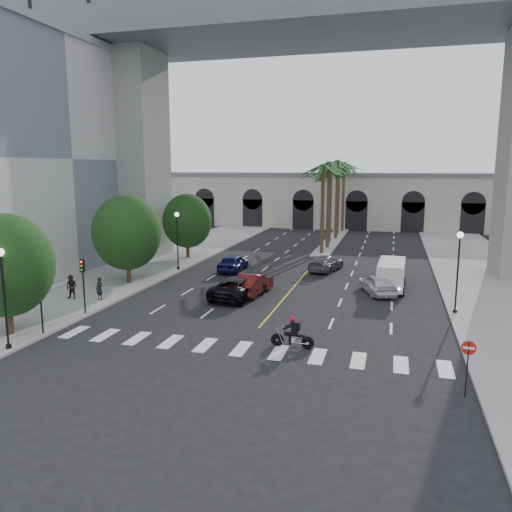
{
  "coord_description": "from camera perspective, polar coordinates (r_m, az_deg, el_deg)",
  "views": [
    {
      "loc": [
        7.32,
        -25.08,
        9.29
      ],
      "look_at": [
        -1.27,
        6.0,
        3.56
      ],
      "focal_mm": 35.0,
      "sensor_mm": 36.0,
      "label": 1
    }
  ],
  "objects": [
    {
      "name": "car_d",
      "position": [
        45.83,
        7.97,
        -0.81
      ],
      "size": [
        3.14,
        5.24,
        1.42
      ],
      "primitive_type": "imported",
      "rotation": [
        0.0,
        0.0,
        2.89
      ],
      "color": "#57585C",
      "rests_on": "ground"
    },
    {
      "name": "lamp_post_left_far",
      "position": [
        45.55,
        -8.98,
        2.3
      ],
      "size": [
        0.4,
        0.4,
        5.35
      ],
      "color": "black",
      "rests_on": "ground"
    },
    {
      "name": "ground",
      "position": [
        27.73,
        -0.79,
        -9.5
      ],
      "size": [
        140.0,
        140.0,
        0.0
      ],
      "primitive_type": "plane",
      "color": "black",
      "rests_on": "ground"
    },
    {
      "name": "bridge",
      "position": [
        48.13,
        11.27,
        20.94
      ],
      "size": [
        75.0,
        13.0,
        26.0
      ],
      "color": "gray",
      "rests_on": "ground"
    },
    {
      "name": "lamp_post_right",
      "position": [
        33.88,
        22.1,
        -0.99
      ],
      "size": [
        0.4,
        0.4,
        5.35
      ],
      "color": "black",
      "rests_on": "ground"
    },
    {
      "name": "street_tree_near",
      "position": [
        30.47,
        -26.73,
        -0.97
      ],
      "size": [
        5.2,
        5.2,
        6.89
      ],
      "color": "#382616",
      "rests_on": "ground"
    },
    {
      "name": "traffic_signal_near",
      "position": [
        30.04,
        -23.46,
        -3.81
      ],
      "size": [
        0.25,
        0.18,
        3.65
      ],
      "color": "black",
      "rests_on": "ground"
    },
    {
      "name": "car_e",
      "position": [
        45.23,
        -2.62,
        -0.77
      ],
      "size": [
        1.88,
        4.63,
        1.57
      ],
      "primitive_type": "imported",
      "rotation": [
        0.0,
        0.0,
        3.14
      ],
      "color": "#10114E",
      "rests_on": "ground"
    },
    {
      "name": "pedestrian_a",
      "position": [
        36.61,
        -17.45,
        -3.58
      ],
      "size": [
        0.64,
        0.48,
        1.58
      ],
      "primitive_type": "imported",
      "rotation": [
        0.0,
        0.0,
        -0.19
      ],
      "color": "black",
      "rests_on": "sidewalk_left"
    },
    {
      "name": "car_c",
      "position": [
        35.95,
        -1.99,
        -3.63
      ],
      "size": [
        3.46,
        5.94,
        1.55
      ],
      "primitive_type": "imported",
      "rotation": [
        0.0,
        0.0,
        2.98
      ],
      "color": "black",
      "rests_on": "ground"
    },
    {
      "name": "median",
      "position": [
        64.17,
        8.74,
        1.73
      ],
      "size": [
        2.0,
        24.0,
        0.2
      ],
      "primitive_type": "cube",
      "color": "gray",
      "rests_on": "ground"
    },
    {
      "name": "palm_d",
      "position": [
        65.48,
        9.31,
        10.26
      ],
      "size": [
        3.2,
        3.2,
        10.9
      ],
      "color": "#47331E",
      "rests_on": "ground"
    },
    {
      "name": "street_tree_mid",
      "position": [
        40.86,
        -14.53,
        2.61
      ],
      "size": [
        5.44,
        5.44,
        7.21
      ],
      "color": "#382616",
      "rests_on": "ground"
    },
    {
      "name": "palm_f",
      "position": [
        73.43,
        10.04,
        10.06
      ],
      "size": [
        3.2,
        3.2,
        10.7
      ],
      "color": "#47331E",
      "rests_on": "ground"
    },
    {
      "name": "car_b",
      "position": [
        36.95,
        -0.42,
        -3.21
      ],
      "size": [
        2.22,
        5.0,
        1.6
      ],
      "primitive_type": "imported",
      "rotation": [
        0.0,
        0.0,
        3.03
      ],
      "color": "#48110E",
      "rests_on": "ground"
    },
    {
      "name": "palm_c",
      "position": [
        61.54,
        8.55,
        9.62
      ],
      "size": [
        3.2,
        3.2,
        10.1
      ],
      "color": "#47331E",
      "rests_on": "ground"
    },
    {
      "name": "pedestrian_b",
      "position": [
        37.44,
        -20.33,
        -3.34
      ],
      "size": [
        0.86,
        0.69,
        1.72
      ],
      "primitive_type": "imported",
      "rotation": [
        0.0,
        0.0,
        0.05
      ],
      "color": "black",
      "rests_on": "sidewalk_left"
    },
    {
      "name": "car_a",
      "position": [
        38.18,
        13.74,
        -3.13
      ],
      "size": [
        3.25,
        4.81,
        1.52
      ],
      "primitive_type": "imported",
      "rotation": [
        0.0,
        0.0,
        3.5
      ],
      "color": "silver",
      "rests_on": "ground"
    },
    {
      "name": "cargo_van",
      "position": [
        39.68,
        15.2,
        -2.0
      ],
      "size": [
        2.25,
        5.24,
        2.2
      ],
      "rotation": [
        0.0,
        0.0,
        -0.04
      ],
      "color": "silver",
      "rests_on": "ground"
    },
    {
      "name": "motorcycle_rider",
      "position": [
        26.35,
        4.33,
        -8.86
      ],
      "size": [
        2.31,
        0.62,
        1.66
      ],
      "rotation": [
        0.0,
        0.0,
        -0.03
      ],
      "color": "black",
      "rests_on": "ground"
    },
    {
      "name": "palm_e",
      "position": [
        69.48,
        9.46,
        9.86
      ],
      "size": [
        3.2,
        3.2,
        10.4
      ],
      "color": "#47331E",
      "rests_on": "ground"
    },
    {
      "name": "pier_building",
      "position": [
        80.57,
        10.27,
        6.34
      ],
      "size": [
        71.0,
        10.5,
        8.5
      ],
      "color": "beige",
      "rests_on": "ground"
    },
    {
      "name": "sidewalk_right",
      "position": [
        41.84,
        25.66,
        -3.66
      ],
      "size": [
        8.0,
        100.0,
        0.15
      ],
      "primitive_type": "cube",
      "color": "gray",
      "rests_on": "ground"
    },
    {
      "name": "traffic_signal_far",
      "position": [
        33.16,
        -19.15,
        -2.29
      ],
      "size": [
        0.25,
        0.18,
        3.65
      ],
      "color": "black",
      "rests_on": "ground"
    },
    {
      "name": "palm_a",
      "position": [
        53.59,
        7.71,
        9.78
      ],
      "size": [
        3.2,
        3.2,
        10.3
      ],
      "color": "#47331E",
      "rests_on": "ground"
    },
    {
      "name": "sidewalk_left",
      "position": [
        46.8,
        -13.4,
        -1.56
      ],
      "size": [
        8.0,
        100.0,
        0.15
      ],
      "primitive_type": "cube",
      "color": "gray",
      "rests_on": "ground"
    },
    {
      "name": "do_not_enter_sign",
      "position": [
        22.27,
        23.07,
        -10.53
      ],
      "size": [
        0.59,
        0.11,
        2.42
      ],
      "rotation": [
        0.0,
        0.0,
        -0.13
      ],
      "color": "black",
      "rests_on": "ground"
    },
    {
      "name": "palm_b",
      "position": [
        57.54,
        8.37,
        10.05
      ],
      "size": [
        3.2,
        3.2,
        10.6
      ],
      "color": "#47331E",
      "rests_on": "ground"
    },
    {
      "name": "lamp_post_left_near",
      "position": [
        28.12,
        -26.89,
        -3.5
      ],
      "size": [
        0.4,
        0.4,
        5.35
      ],
      "color": "black",
      "rests_on": "ground"
    },
    {
      "name": "street_tree_far",
      "position": [
        51.56,
        -7.87,
        3.98
      ],
      "size": [
        5.04,
        5.04,
        6.68
      ],
      "color": "#382616",
      "rests_on": "ground"
    }
  ]
}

